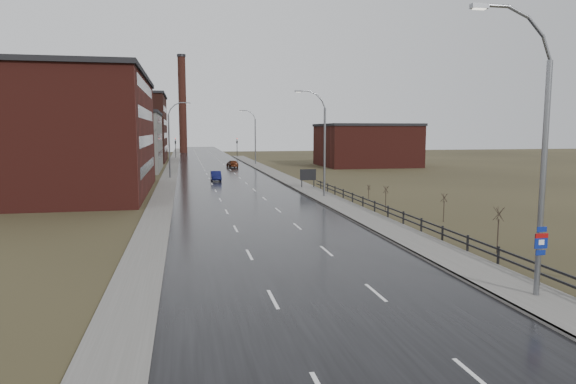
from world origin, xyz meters
name	(u,v)px	position (x,y,z in m)	size (l,w,h in m)	color
ground	(355,333)	(0.00, 0.00, 0.00)	(320.00, 320.00, 0.00)	#2D2819
road	(225,178)	(0.00, 60.00, 0.03)	(14.00, 300.00, 0.06)	black
sidewalk_right	(325,198)	(8.60, 35.00, 0.09)	(3.20, 180.00, 0.18)	#595651
curb_right	(311,198)	(7.08, 35.00, 0.09)	(0.16, 180.00, 0.18)	slate
sidewalk_left	(168,179)	(-8.20, 60.00, 0.06)	(2.40, 260.00, 0.12)	#595651
warehouse_near	(45,134)	(-20.99, 45.00, 6.76)	(22.44, 28.56, 13.50)	#471914
warehouse_mid	(113,141)	(-17.99, 78.00, 5.26)	(16.32, 20.40, 10.50)	slate
warehouse_far	(108,128)	(-22.99, 108.00, 7.76)	(26.52, 24.48, 15.50)	#331611
building_right	(366,145)	(30.30, 82.00, 4.26)	(18.36, 16.32, 8.50)	#471914
smokestack	(182,104)	(-6.00, 150.00, 15.50)	(2.70, 2.70, 30.70)	#331611
streetlight_main	(537,158)	(8.47, 2.00, 6.06)	(3.91, 0.29, 12.11)	slate
streetlight_right_mid	(322,143)	(8.50, 36.00, 5.84)	(3.36, 0.28, 11.35)	slate
streetlight_left	(171,139)	(-7.70, 62.00, 5.84)	(3.36, 0.28, 11.35)	slate
streetlight_right_far	(254,137)	(8.50, 90.00, 5.84)	(3.36, 0.28, 11.35)	slate
guardrail	(407,218)	(10.30, 18.31, 0.71)	(0.10, 53.05, 1.10)	black
shrub_c	(498,229)	(12.09, 9.77, 1.45)	(0.64, 0.68, 2.73)	#382D23
shrub_d	(444,207)	(14.10, 19.91, 1.20)	(0.54, 0.57, 2.26)	#382D23
shrub_e	(386,198)	(11.81, 26.21, 1.18)	(0.53, 0.56, 2.23)	#382D23
shrub_f	(369,192)	(12.65, 32.83, 0.86)	(0.39, 0.41, 1.62)	#382D23
billboard	(308,175)	(9.10, 44.64, 1.65)	(2.03, 0.17, 2.42)	black
traffic_light_left	(175,140)	(-8.00, 120.00, 4.60)	(0.58, 2.73, 5.30)	black
traffic_light_right	(237,140)	(8.00, 120.00, 4.60)	(0.58, 2.73, 5.30)	black
car_near	(216,176)	(-1.46, 56.94, 0.67)	(1.41, 4.05, 1.34)	#0C1040
car_far	(232,164)	(3.24, 82.32, 0.73)	(1.73, 4.31, 1.47)	#4B1D0C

